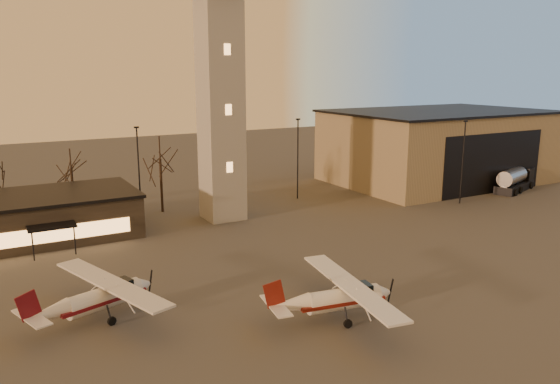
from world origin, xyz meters
name	(u,v)px	position (x,y,z in m)	size (l,w,h in m)	color
ground	(412,326)	(0.00, 0.00, 0.00)	(220.00, 220.00, 0.00)	#3D3A38
control_tower	(220,67)	(0.00, 30.00, 16.33)	(6.80, 6.80, 32.60)	#9A9792
hangar	(438,146)	(36.00, 33.98, 5.15)	(30.60, 20.60, 10.30)	#90805E
light_poles	(223,168)	(0.50, 31.00, 5.41)	(58.50, 12.25, 10.14)	black
tree_row	(75,163)	(-13.70, 39.16, 5.94)	(37.20, 9.20, 8.80)	black
cessna_front	(345,302)	(-3.02, 3.12, 1.13)	(9.59, 12.08, 3.32)	silver
cessna_rear	(106,300)	(-16.62, 11.01, 1.14)	(9.73, 11.98, 3.34)	silver
fuel_truck	(515,182)	(39.97, 23.56, 1.25)	(8.82, 5.00, 3.15)	black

